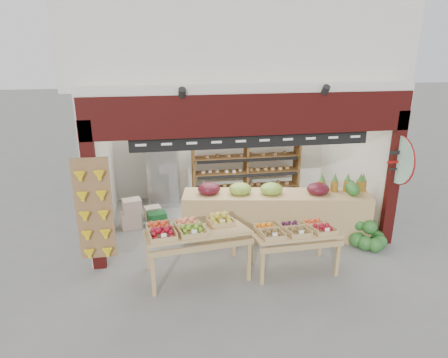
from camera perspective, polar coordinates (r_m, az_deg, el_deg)
ground at (r=8.62m, az=2.19°, el=-7.25°), size 60.00×60.00×0.00m
shop_structure at (r=9.33m, az=0.37°, el=19.65°), size 6.36×5.12×5.40m
banana_board at (r=7.02m, az=-18.04°, el=-4.51°), size 0.60×0.15×1.80m
gift_sign at (r=8.03m, az=23.73°, el=2.53°), size 0.04×0.93×0.92m
back_shelving at (r=9.96m, az=3.20°, el=3.16°), size 2.70×0.44×1.70m
refrigerator at (r=9.82m, az=-8.68°, el=1.82°), size 0.81×0.81×1.90m
cardboard_stack at (r=8.92m, az=-11.64°, el=-5.04°), size 1.02×0.79×0.65m
mid_counter at (r=8.21m, az=7.29°, el=-4.84°), size 3.80×1.36×1.16m
display_table_left at (r=6.71m, az=-5.00°, el=-7.33°), size 1.79×1.12×1.07m
display_table_right at (r=6.99m, az=10.01°, el=-7.43°), size 1.46×0.84×0.94m
watermelon_pile at (r=8.38m, az=19.86°, el=-7.73°), size 0.74×0.71×0.54m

